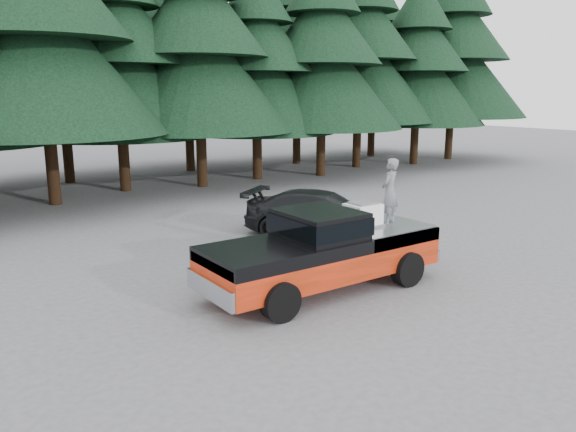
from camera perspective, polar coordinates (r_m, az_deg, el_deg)
ground at (r=12.39m, az=-2.07°, el=-9.16°), size 120.00×120.00×0.00m
pickup_truck at (r=13.20m, az=3.49°, el=-4.73°), size 6.00×2.04×1.33m
truck_cab at (r=12.88m, az=3.20°, el=-0.73°), size 1.66×1.90×0.59m
air_compressor at (r=13.89m, az=7.60°, el=0.05°), size 0.80×0.66×0.54m
man_on_bed at (r=14.18m, az=10.28°, el=2.49°), size 0.71×0.60×1.65m
parked_car at (r=17.95m, az=3.52°, el=0.16°), size 4.50×5.33×1.46m
treeline at (r=27.84m, az=-22.27°, el=18.18°), size 60.15×16.05×17.50m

